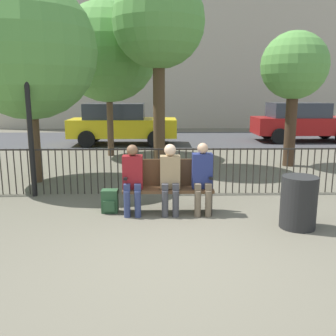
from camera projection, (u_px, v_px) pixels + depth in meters
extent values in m
plane|color=#605B4C|center=(171.00, 259.00, 4.75)|extent=(80.00, 80.00, 0.00)
cube|color=#4C331E|center=(168.00, 189.00, 6.47)|extent=(1.56, 0.45, 0.05)
cube|color=#4C331E|center=(168.00, 172.00, 6.61)|extent=(1.56, 0.05, 0.47)
cube|color=black|center=(127.00, 202.00, 6.50)|extent=(0.06, 0.38, 0.40)
cube|color=black|center=(209.00, 201.00, 6.54)|extent=(0.06, 0.38, 0.40)
cube|color=black|center=(126.00, 177.00, 6.41)|extent=(0.06, 0.38, 0.04)
cube|color=black|center=(210.00, 176.00, 6.45)|extent=(0.06, 0.38, 0.04)
cylinder|color=navy|center=(127.00, 204.00, 6.28)|extent=(0.11, 0.11, 0.45)
cylinder|color=navy|center=(138.00, 204.00, 6.28)|extent=(0.11, 0.11, 0.45)
cube|color=navy|center=(127.00, 187.00, 6.32)|extent=(0.11, 0.20, 0.12)
cube|color=navy|center=(138.00, 187.00, 6.33)|extent=(0.11, 0.20, 0.12)
cube|color=maroon|center=(133.00, 172.00, 6.40)|extent=(0.34, 0.22, 0.57)
sphere|color=brown|center=(132.00, 150.00, 6.30)|extent=(0.19, 0.19, 0.19)
cylinder|color=#3D3D42|center=(165.00, 204.00, 6.30)|extent=(0.11, 0.11, 0.45)
cylinder|color=#3D3D42|center=(176.00, 204.00, 6.30)|extent=(0.11, 0.11, 0.45)
cube|color=#3D3D42|center=(165.00, 187.00, 6.34)|extent=(0.11, 0.20, 0.12)
cube|color=#3D3D42|center=(176.00, 187.00, 6.34)|extent=(0.11, 0.20, 0.12)
cube|color=#997F59|center=(170.00, 172.00, 6.41)|extent=(0.34, 0.22, 0.56)
sphere|color=beige|center=(170.00, 150.00, 6.32)|extent=(0.20, 0.20, 0.20)
cylinder|color=brown|center=(198.00, 204.00, 6.31)|extent=(0.11, 0.11, 0.45)
cylinder|color=brown|center=(208.00, 204.00, 6.31)|extent=(0.11, 0.11, 0.45)
cube|color=brown|center=(197.00, 187.00, 6.35)|extent=(0.11, 0.20, 0.12)
cube|color=brown|center=(208.00, 187.00, 6.36)|extent=(0.11, 0.20, 0.12)
cube|color=navy|center=(202.00, 171.00, 6.42)|extent=(0.34, 0.22, 0.60)
sphere|color=tan|center=(203.00, 148.00, 6.32)|extent=(0.19, 0.19, 0.19)
cube|color=#284C2D|center=(110.00, 201.00, 6.55)|extent=(0.28, 0.21, 0.41)
cube|color=#284C2D|center=(109.00, 206.00, 6.44)|extent=(0.20, 0.04, 0.18)
cylinder|color=#2D2823|center=(1.00, 172.00, 7.62)|extent=(0.02, 0.02, 0.95)
cylinder|color=#2D2823|center=(8.00, 172.00, 7.63)|extent=(0.02, 0.02, 0.95)
cylinder|color=#2D2823|center=(15.00, 172.00, 7.63)|extent=(0.02, 0.02, 0.95)
cylinder|color=#2D2823|center=(22.00, 172.00, 7.63)|extent=(0.02, 0.02, 0.95)
cylinder|color=#2D2823|center=(29.00, 172.00, 7.64)|extent=(0.02, 0.02, 0.95)
cylinder|color=#2D2823|center=(36.00, 172.00, 7.64)|extent=(0.02, 0.02, 0.95)
cylinder|color=#2D2823|center=(43.00, 172.00, 7.64)|extent=(0.02, 0.02, 0.95)
cylinder|color=#2D2823|center=(49.00, 172.00, 7.65)|extent=(0.02, 0.02, 0.95)
cylinder|color=#2D2823|center=(56.00, 172.00, 7.65)|extent=(0.02, 0.02, 0.95)
cylinder|color=#2D2823|center=(63.00, 172.00, 7.65)|extent=(0.02, 0.02, 0.95)
cylinder|color=#2D2823|center=(70.00, 172.00, 7.66)|extent=(0.02, 0.02, 0.95)
cylinder|color=#2D2823|center=(77.00, 172.00, 7.66)|extent=(0.02, 0.02, 0.95)
cylinder|color=#2D2823|center=(84.00, 172.00, 7.66)|extent=(0.02, 0.02, 0.95)
cylinder|color=#2D2823|center=(91.00, 171.00, 7.67)|extent=(0.02, 0.02, 0.95)
cylinder|color=#2D2823|center=(97.00, 171.00, 7.67)|extent=(0.02, 0.02, 0.95)
cylinder|color=#2D2823|center=(104.00, 171.00, 7.67)|extent=(0.02, 0.02, 0.95)
cylinder|color=#2D2823|center=(111.00, 171.00, 7.68)|extent=(0.02, 0.02, 0.95)
cylinder|color=#2D2823|center=(118.00, 171.00, 7.68)|extent=(0.02, 0.02, 0.95)
cylinder|color=#2D2823|center=(125.00, 171.00, 7.68)|extent=(0.02, 0.02, 0.95)
cylinder|color=#2D2823|center=(132.00, 171.00, 7.68)|extent=(0.02, 0.02, 0.95)
cylinder|color=#2D2823|center=(138.00, 171.00, 7.69)|extent=(0.02, 0.02, 0.95)
cylinder|color=#2D2823|center=(145.00, 171.00, 7.69)|extent=(0.02, 0.02, 0.95)
cylinder|color=#2D2823|center=(152.00, 171.00, 7.69)|extent=(0.02, 0.02, 0.95)
cylinder|color=#2D2823|center=(159.00, 171.00, 7.70)|extent=(0.02, 0.02, 0.95)
cylinder|color=#2D2823|center=(166.00, 171.00, 7.70)|extent=(0.02, 0.02, 0.95)
cylinder|color=#2D2823|center=(172.00, 171.00, 7.70)|extent=(0.02, 0.02, 0.95)
cylinder|color=#2D2823|center=(179.00, 171.00, 7.71)|extent=(0.02, 0.02, 0.95)
cylinder|color=#2D2823|center=(186.00, 171.00, 7.71)|extent=(0.02, 0.02, 0.95)
cylinder|color=#2D2823|center=(193.00, 171.00, 7.71)|extent=(0.02, 0.02, 0.95)
cylinder|color=#2D2823|center=(199.00, 171.00, 7.72)|extent=(0.02, 0.02, 0.95)
cylinder|color=#2D2823|center=(206.00, 171.00, 7.72)|extent=(0.02, 0.02, 0.95)
cylinder|color=#2D2823|center=(213.00, 171.00, 7.72)|extent=(0.02, 0.02, 0.95)
cylinder|color=#2D2823|center=(220.00, 171.00, 7.73)|extent=(0.02, 0.02, 0.95)
cylinder|color=#2D2823|center=(226.00, 171.00, 7.73)|extent=(0.02, 0.02, 0.95)
cylinder|color=#2D2823|center=(233.00, 171.00, 7.73)|extent=(0.02, 0.02, 0.95)
cylinder|color=#2D2823|center=(240.00, 171.00, 7.74)|extent=(0.02, 0.02, 0.95)
cylinder|color=#2D2823|center=(247.00, 171.00, 7.74)|extent=(0.02, 0.02, 0.95)
cylinder|color=#2D2823|center=(253.00, 171.00, 7.74)|extent=(0.02, 0.02, 0.95)
cylinder|color=#2D2823|center=(260.00, 171.00, 7.75)|extent=(0.02, 0.02, 0.95)
cylinder|color=#2D2823|center=(267.00, 171.00, 7.75)|extent=(0.02, 0.02, 0.95)
cylinder|color=#2D2823|center=(273.00, 171.00, 7.75)|extent=(0.02, 0.02, 0.95)
cylinder|color=#2D2823|center=(280.00, 171.00, 7.76)|extent=(0.02, 0.02, 0.95)
cylinder|color=#2D2823|center=(287.00, 171.00, 7.76)|extent=(0.02, 0.02, 0.95)
cylinder|color=#2D2823|center=(293.00, 170.00, 7.76)|extent=(0.02, 0.02, 0.95)
cylinder|color=#2D2823|center=(300.00, 170.00, 7.77)|extent=(0.02, 0.02, 0.95)
cylinder|color=#2D2823|center=(307.00, 170.00, 7.77)|extent=(0.02, 0.02, 0.95)
cylinder|color=#2D2823|center=(314.00, 170.00, 7.77)|extent=(0.02, 0.02, 0.95)
cylinder|color=#2D2823|center=(320.00, 170.00, 7.78)|extent=(0.02, 0.02, 0.95)
cylinder|color=#2D2823|center=(327.00, 170.00, 7.78)|extent=(0.02, 0.02, 0.95)
cylinder|color=#2D2823|center=(333.00, 170.00, 7.78)|extent=(0.02, 0.02, 0.95)
cube|color=#2D2823|center=(167.00, 149.00, 7.61)|extent=(9.00, 0.03, 0.03)
cylinder|color=#4C3823|center=(34.00, 136.00, 8.60)|extent=(0.27, 0.27, 2.14)
sphere|color=#569342|center=(28.00, 50.00, 8.22)|extent=(3.06, 3.06, 3.06)
cylinder|color=#4C3823|center=(159.00, 109.00, 10.17)|extent=(0.32, 0.32, 3.21)
sphere|color=#569342|center=(159.00, 21.00, 9.71)|extent=(2.43, 2.43, 2.43)
cylinder|color=#422D1E|center=(291.00, 126.00, 10.49)|extent=(0.31, 0.31, 2.28)
sphere|color=#569342|center=(294.00, 65.00, 10.16)|extent=(1.82, 1.82, 1.82)
cylinder|color=brown|center=(110.00, 119.00, 12.17)|extent=(0.20, 0.20, 2.44)
sphere|color=#569342|center=(108.00, 52.00, 11.75)|extent=(3.13, 3.13, 3.13)
cylinder|color=black|center=(29.00, 115.00, 7.28)|extent=(0.10, 0.10, 3.27)
sphere|color=silver|center=(22.00, 22.00, 6.93)|extent=(0.28, 0.28, 0.28)
cube|color=#3D3D3F|center=(163.00, 139.00, 16.50)|extent=(24.00, 6.00, 0.01)
cube|color=yellow|center=(123.00, 128.00, 14.87)|extent=(4.20, 1.70, 0.70)
cube|color=#2D333D|center=(115.00, 111.00, 14.73)|extent=(2.31, 1.56, 0.60)
cylinder|color=black|center=(156.00, 139.00, 14.12)|extent=(0.64, 0.20, 0.64)
cylinder|color=black|center=(156.00, 134.00, 15.82)|extent=(0.64, 0.20, 0.64)
cylinder|color=black|center=(87.00, 139.00, 14.06)|extent=(0.64, 0.20, 0.64)
cylinder|color=black|center=(94.00, 134.00, 15.76)|extent=(0.64, 0.20, 0.64)
cube|color=maroon|center=(304.00, 126.00, 15.80)|extent=(4.20, 1.70, 0.70)
cube|color=#2D333D|center=(298.00, 110.00, 15.66)|extent=(2.31, 1.56, 0.60)
cylinder|color=black|center=(325.00, 132.00, 16.75)|extent=(0.64, 0.20, 0.64)
cylinder|color=black|center=(279.00, 136.00, 14.99)|extent=(0.64, 0.20, 0.64)
cylinder|color=black|center=(267.00, 132.00, 16.69)|extent=(0.64, 0.20, 0.64)
cube|color=#B2A893|center=(161.00, 20.00, 23.05)|extent=(20.00, 6.00, 12.81)
cylinder|color=black|center=(299.00, 202.00, 5.77)|extent=(0.55, 0.55, 0.82)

